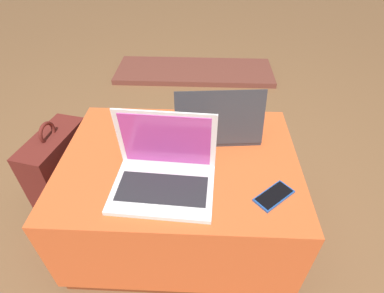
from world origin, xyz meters
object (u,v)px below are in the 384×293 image
backpack (62,173)px  laptop_far (217,125)px  cell_phone (274,196)px  laptop_near (164,172)px

backpack → laptop_far: bearing=104.9°
laptop_far → cell_phone: (0.19, -0.34, -0.05)m
laptop_near → laptop_far: size_ratio=0.98×
laptop_near → backpack: 0.68m
backpack → cell_phone: bearing=83.9°
laptop_far → cell_phone: size_ratio=2.42×
laptop_far → cell_phone: laptop_far is taller
laptop_near → cell_phone: laptop_near is taller
laptop_near → cell_phone: bearing=-4.1°
laptop_far → laptop_near: bearing=51.3°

